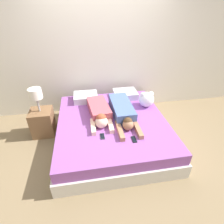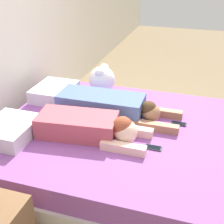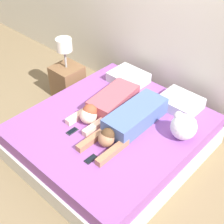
{
  "view_description": "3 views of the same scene",
  "coord_description": "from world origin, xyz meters",
  "views": [
    {
      "loc": [
        -0.4,
        -2.38,
        2.12
      ],
      "look_at": [
        0.0,
        0.0,
        0.57
      ],
      "focal_mm": 28.0,
      "sensor_mm": 36.0,
      "label": 1
    },
    {
      "loc": [
        -2.26,
        -0.71,
        1.82
      ],
      "look_at": [
        0.0,
        0.0,
        0.57
      ],
      "focal_mm": 50.0,
      "sensor_mm": 36.0,
      "label": 2
    },
    {
      "loc": [
        1.81,
        -1.95,
        2.72
      ],
      "look_at": [
        0.0,
        0.0,
        0.57
      ],
      "focal_mm": 50.0,
      "sensor_mm": 36.0,
      "label": 3
    }
  ],
  "objects": [
    {
      "name": "plush_toy",
      "position": [
        0.71,
        0.34,
        0.57
      ],
      "size": [
        0.28,
        0.28,
        0.29
      ],
      "color": "white",
      "rests_on": "bed"
    },
    {
      "name": "pillow_head_right",
      "position": [
        0.4,
        0.76,
        0.49
      ],
      "size": [
        0.46,
        0.38,
        0.13
      ],
      "color": "silver",
      "rests_on": "bed"
    },
    {
      "name": "nightstand",
      "position": [
        -1.22,
        0.38,
        0.3
      ],
      "size": [
        0.38,
        0.38,
        0.91
      ],
      "color": "brown",
      "rests_on": "ground_plane"
    },
    {
      "name": "ground_plane",
      "position": [
        0.0,
        0.0,
        0.0
      ],
      "size": [
        12.0,
        12.0,
        0.0
      ],
      "primitive_type": "plane",
      "color": "#7F6B4C"
    },
    {
      "name": "cell_phone_right",
      "position": [
        0.23,
        -0.55,
        0.43
      ],
      "size": [
        0.06,
        0.13,
        0.01
      ],
      "color": "black",
      "rests_on": "bed"
    },
    {
      "name": "cell_phone_left",
      "position": [
        -0.21,
        -0.41,
        0.43
      ],
      "size": [
        0.06,
        0.13,
        0.01
      ],
      "color": "#2D2D33",
      "rests_on": "bed"
    },
    {
      "name": "person_right",
      "position": [
        0.2,
        0.08,
        0.52
      ],
      "size": [
        0.35,
        1.14,
        0.2
      ],
      "color": "#4C66A5",
      "rests_on": "bed"
    },
    {
      "name": "wall_back",
      "position": [
        0.0,
        1.16,
        1.3
      ],
      "size": [
        12.0,
        0.06,
        2.6
      ],
      "color": "silver",
      "rests_on": "ground_plane"
    },
    {
      "name": "pillow_head_left",
      "position": [
        -0.4,
        0.76,
        0.49
      ],
      "size": [
        0.46,
        0.38,
        0.13
      ],
      "color": "silver",
      "rests_on": "bed"
    },
    {
      "name": "bed",
      "position": [
        0.0,
        0.0,
        0.21
      ],
      "size": [
        1.85,
        2.02,
        0.42
      ],
      "color": "beige",
      "rests_on": "ground_plane"
    },
    {
      "name": "person_left",
      "position": [
        -0.2,
        0.12,
        0.51
      ],
      "size": [
        0.39,
        0.96,
        0.22
      ],
      "color": "#B24C59",
      "rests_on": "bed"
    }
  ]
}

